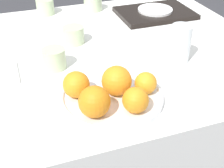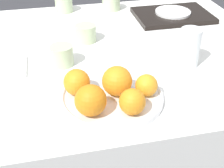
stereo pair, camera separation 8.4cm
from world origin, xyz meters
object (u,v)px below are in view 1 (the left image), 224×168
at_px(fruit_platter, 112,96).
at_px(cup_3, 45,7).
at_px(orange_2, 146,83).
at_px(cup_2, 93,3).
at_px(water_glass, 180,44).
at_px(orange_1, 94,102).
at_px(orange_0, 117,81).
at_px(cup_1, 54,59).
at_px(orange_3, 136,100).
at_px(cup_0, 74,35).
at_px(napkin, 0,75).
at_px(side_plate, 155,10).
at_px(orange_4, 76,85).
at_px(serving_tray, 155,13).

xyz_separation_m(fruit_platter, cup_3, (-0.07, 0.70, 0.02)).
xyz_separation_m(orange_2, cup_2, (0.06, 0.70, -0.01)).
height_order(water_glass, cup_3, water_glass).
bearing_deg(orange_1, orange_0, 39.77).
xyz_separation_m(fruit_platter, orange_2, (0.09, -0.02, 0.03)).
bearing_deg(cup_1, orange_3, -63.83).
bearing_deg(cup_0, cup_3, 98.94).
relative_size(fruit_platter, cup_1, 3.86).
relative_size(cup_3, napkin, 0.59).
bearing_deg(orange_0, cup_0, 94.76).
bearing_deg(water_glass, napkin, 170.30).
relative_size(orange_0, side_plate, 0.54).
xyz_separation_m(side_plate, cup_2, (-0.24, 0.15, 0.01)).
bearing_deg(water_glass, orange_4, -164.81).
bearing_deg(cup_3, water_glass, -58.60).
distance_m(fruit_platter, orange_0, 0.05).
distance_m(water_glass, cup_1, 0.41).
xyz_separation_m(water_glass, side_plate, (0.11, 0.40, -0.04)).
distance_m(orange_2, orange_3, 0.09).
xyz_separation_m(side_plate, cup_0, (-0.41, -0.15, 0.01)).
height_order(water_glass, cup_0, water_glass).
relative_size(orange_1, orange_2, 1.32).
distance_m(orange_3, cup_1, 0.34).
height_order(orange_0, napkin, orange_0).
relative_size(fruit_platter, orange_2, 4.62).
bearing_deg(orange_0, orange_4, 166.77).
bearing_deg(cup_3, cup_2, -5.44).
bearing_deg(orange_2, side_plate, 61.53).
bearing_deg(orange_1, orange_2, 16.49).
bearing_deg(orange_4, fruit_platter, -18.25).
xyz_separation_m(orange_0, orange_3, (0.02, -0.09, -0.01)).
distance_m(fruit_platter, orange_1, 0.10).
xyz_separation_m(fruit_platter, orange_1, (-0.07, -0.06, 0.04)).
relative_size(water_glass, cup_1, 1.69).
bearing_deg(water_glass, cup_3, 121.40).
relative_size(water_glass, side_plate, 0.82).
distance_m(orange_0, serving_tray, 0.65).
bearing_deg(side_plate, water_glass, -105.03).
relative_size(side_plate, cup_1, 2.07).
xyz_separation_m(water_glass, cup_3, (-0.35, 0.57, -0.03)).
distance_m(orange_2, cup_2, 0.70).
distance_m(fruit_platter, napkin, 0.37).
distance_m(orange_0, orange_3, 0.09).
relative_size(serving_tray, cup_1, 4.36).
bearing_deg(cup_3, orange_3, -82.73).
bearing_deg(orange_0, side_plate, 54.55).
height_order(serving_tray, cup_3, cup_3).
distance_m(fruit_platter, orange_3, 0.10).
xyz_separation_m(orange_4, serving_tray, (0.48, 0.50, -0.04)).
height_order(orange_0, serving_tray, orange_0).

